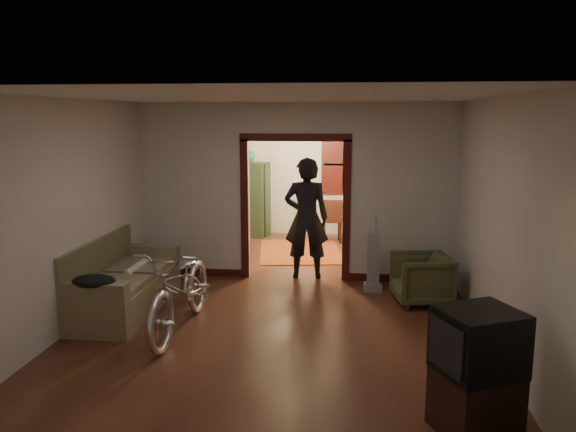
% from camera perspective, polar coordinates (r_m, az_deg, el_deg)
% --- Properties ---
extents(floor, '(5.00, 8.50, 0.01)m').
position_cam_1_polar(floor, '(8.46, 0.23, -7.67)').
color(floor, '#3A1B12').
rests_on(floor, ground).
extents(ceiling, '(5.00, 8.50, 0.01)m').
position_cam_1_polar(ceiling, '(8.06, 0.25, 11.65)').
color(ceiling, white).
rests_on(ceiling, floor).
extents(wall_back, '(5.00, 0.02, 2.80)m').
position_cam_1_polar(wall_back, '(12.35, 2.43, 4.60)').
color(wall_back, beige).
rests_on(wall_back, floor).
extents(wall_left, '(0.02, 8.50, 2.80)m').
position_cam_1_polar(wall_left, '(8.78, -16.21, 1.96)').
color(wall_left, beige).
rests_on(wall_left, floor).
extents(wall_right, '(0.02, 8.50, 2.80)m').
position_cam_1_polar(wall_right, '(8.26, 17.76, 1.38)').
color(wall_right, beige).
rests_on(wall_right, floor).
extents(partition_wall, '(5.00, 0.14, 2.80)m').
position_cam_1_polar(partition_wall, '(8.88, 0.78, 2.45)').
color(partition_wall, beige).
rests_on(partition_wall, floor).
extents(door_casing, '(1.74, 0.20, 2.32)m').
position_cam_1_polar(door_casing, '(8.93, 0.77, 0.54)').
color(door_casing, '#3A100D').
rests_on(door_casing, floor).
extents(far_window, '(0.98, 0.06, 1.28)m').
position_cam_1_polar(far_window, '(12.26, 5.69, 5.23)').
color(far_window, black).
rests_on(far_window, wall_back).
extents(chandelier, '(0.24, 0.24, 0.24)m').
position_cam_1_polar(chandelier, '(10.55, 1.76, 8.84)').
color(chandelier, '#FFE0A5').
rests_on(chandelier, ceiling).
extents(light_switch, '(0.08, 0.01, 0.12)m').
position_cam_1_polar(light_switch, '(8.79, 7.55, 1.29)').
color(light_switch, silver).
rests_on(light_switch, partition_wall).
extents(sofa, '(0.95, 2.11, 0.97)m').
position_cam_1_polar(sofa, '(7.86, -16.52, -5.81)').
color(sofa, brown).
rests_on(sofa, floor).
extents(rolled_paper, '(0.10, 0.78, 0.10)m').
position_cam_1_polar(rolled_paper, '(8.08, -15.05, -4.97)').
color(rolled_paper, beige).
rests_on(rolled_paper, sofa).
extents(jacket, '(0.51, 0.38, 0.15)m').
position_cam_1_polar(jacket, '(6.99, -19.13, -6.26)').
color(jacket, black).
rests_on(jacket, sofa).
extents(bicycle, '(0.76, 2.07, 1.08)m').
position_cam_1_polar(bicycle, '(6.96, -10.75, -7.15)').
color(bicycle, silver).
rests_on(bicycle, floor).
extents(armchair, '(0.88, 0.86, 0.70)m').
position_cam_1_polar(armchair, '(8.09, 13.39, -6.22)').
color(armchair, '#464A2A').
rests_on(armchair, floor).
extents(tv_stand, '(0.77, 0.74, 0.54)m').
position_cam_1_polar(tv_stand, '(5.10, 18.47, -17.41)').
color(tv_stand, black).
rests_on(tv_stand, floor).
extents(crt_tv, '(0.79, 0.76, 0.53)m').
position_cam_1_polar(crt_tv, '(4.89, 18.82, -11.98)').
color(crt_tv, black).
rests_on(crt_tv, tv_stand).
extents(vacuum, '(0.29, 0.24, 0.90)m').
position_cam_1_polar(vacuum, '(8.46, 8.66, -4.64)').
color(vacuum, gray).
rests_on(vacuum, floor).
extents(person, '(0.74, 0.51, 1.95)m').
position_cam_1_polar(person, '(8.97, 1.87, -0.23)').
color(person, black).
rests_on(person, floor).
extents(oriental_rug, '(1.81, 2.22, 0.02)m').
position_cam_1_polar(oriental_rug, '(10.85, 1.26, -3.63)').
color(oriental_rug, maroon).
rests_on(oriental_rug, floor).
extents(locker, '(0.90, 0.66, 1.61)m').
position_cam_1_polar(locker, '(12.20, -3.92, 1.71)').
color(locker, '#20341F').
rests_on(locker, floor).
extents(globe, '(0.25, 0.25, 0.25)m').
position_cam_1_polar(globe, '(12.09, -3.99, 7.03)').
color(globe, '#1E5972').
rests_on(globe, locker).
extents(desk, '(1.03, 0.63, 0.73)m').
position_cam_1_polar(desk, '(12.04, 7.36, -0.59)').
color(desk, black).
rests_on(desk, floor).
extents(desk_chair, '(0.42, 0.42, 0.90)m').
position_cam_1_polar(desk_chair, '(11.69, 4.55, -0.43)').
color(desk_chair, black).
rests_on(desk_chair, floor).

